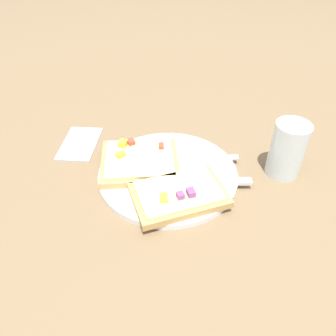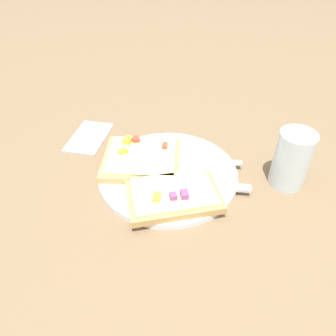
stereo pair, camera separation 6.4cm
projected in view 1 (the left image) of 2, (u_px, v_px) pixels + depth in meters
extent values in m
plane|color=#7F6647|center=(168.00, 176.00, 0.66)|extent=(4.00, 4.00, 0.00)
cylinder|color=white|center=(168.00, 174.00, 0.65)|extent=(0.28, 0.28, 0.01)
cube|color=silver|center=(205.00, 159.00, 0.68)|extent=(0.03, 0.14, 0.01)
cube|color=silver|center=(159.00, 160.00, 0.67)|extent=(0.03, 0.06, 0.01)
cube|color=silver|center=(139.00, 158.00, 0.68)|extent=(0.01, 0.03, 0.00)
cube|color=silver|center=(139.00, 160.00, 0.68)|extent=(0.01, 0.03, 0.00)
cube|color=silver|center=(139.00, 162.00, 0.67)|extent=(0.01, 0.03, 0.00)
cube|color=silver|center=(139.00, 165.00, 0.66)|extent=(0.01, 0.03, 0.00)
cube|color=silver|center=(231.00, 182.00, 0.63)|extent=(0.02, 0.08, 0.01)
cube|color=silver|center=(175.00, 182.00, 0.62)|extent=(0.03, 0.13, 0.00)
cube|color=tan|center=(140.00, 162.00, 0.66)|extent=(0.16, 0.17, 0.01)
cube|color=beige|center=(140.00, 158.00, 0.66)|extent=(0.14, 0.15, 0.01)
cube|color=yellow|center=(120.00, 155.00, 0.65)|extent=(0.02, 0.02, 0.01)
cube|color=#D14733|center=(131.00, 142.00, 0.69)|extent=(0.02, 0.02, 0.01)
cube|color=yellow|center=(123.00, 143.00, 0.68)|extent=(0.02, 0.02, 0.01)
cube|color=#D14733|center=(161.00, 146.00, 0.68)|extent=(0.02, 0.01, 0.01)
cube|color=tan|center=(179.00, 195.00, 0.59)|extent=(0.17, 0.19, 0.01)
cube|color=beige|center=(179.00, 191.00, 0.58)|extent=(0.15, 0.17, 0.01)
cube|color=yellow|center=(162.00, 197.00, 0.56)|extent=(0.02, 0.02, 0.01)
cube|color=#934C8E|center=(180.00, 195.00, 0.56)|extent=(0.02, 0.02, 0.01)
cube|color=#934C8E|center=(191.00, 192.00, 0.57)|extent=(0.02, 0.02, 0.01)
sphere|color=tan|center=(203.00, 167.00, 0.65)|extent=(0.01, 0.01, 0.01)
sphere|color=#D59E4E|center=(196.00, 175.00, 0.64)|extent=(0.01, 0.01, 0.01)
sphere|color=tan|center=(163.00, 170.00, 0.65)|extent=(0.01, 0.01, 0.01)
sphere|color=tan|center=(154.00, 193.00, 0.60)|extent=(0.01, 0.01, 0.01)
cylinder|color=silver|center=(287.00, 150.00, 0.63)|extent=(0.07, 0.07, 0.11)
cube|color=silver|center=(80.00, 143.00, 0.74)|extent=(0.13, 0.08, 0.01)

